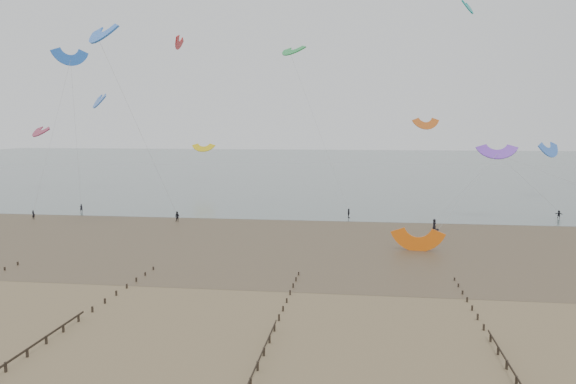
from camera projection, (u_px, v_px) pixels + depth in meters
name	position (u px, v px, depth m)	size (l,w,h in m)	color
ground	(245.00, 306.00, 55.34)	(500.00, 500.00, 0.00)	brown
sea_and_shore	(264.00, 236.00, 89.73)	(500.00, 665.00, 0.03)	#475654
kitesurfer_lead	(33.00, 215.00, 105.95)	(0.63, 0.41, 1.72)	black
kitesurfers	(466.00, 222.00, 98.27)	(124.93, 24.24, 1.87)	black
grounded_kite	(417.00, 251.00, 79.44)	(6.25, 3.27, 4.76)	orange
kites_airborne	(285.00, 106.00, 144.06)	(237.03, 108.46, 39.29)	#9A2543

